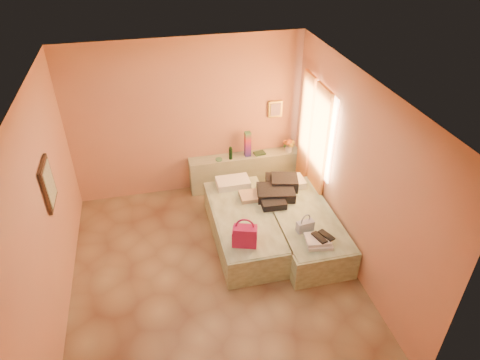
{
  "coord_description": "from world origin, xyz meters",
  "views": [
    {
      "loc": [
        -0.64,
        -4.42,
        4.59
      ],
      "look_at": [
        0.59,
        0.85,
        0.98
      ],
      "focal_mm": 32.0,
      "sensor_mm": 36.0,
      "label": 1
    }
  ],
  "objects_px": {
    "water_bottle": "(231,153)",
    "flower_vase": "(289,144)",
    "blue_handbag": "(305,226)",
    "bed_left": "(244,227)",
    "headboard_ledge": "(245,170)",
    "bed_right": "(303,227)",
    "magenta_handbag": "(245,235)",
    "green_book": "(259,153)",
    "towel_stack": "(319,241)"
  },
  "relations": [
    {
      "from": "bed_right",
      "to": "blue_handbag",
      "type": "distance_m",
      "value": 0.51
    },
    {
      "from": "bed_right",
      "to": "blue_handbag",
      "type": "xyz_separation_m",
      "value": [
        -0.12,
        -0.36,
        0.33
      ]
    },
    {
      "from": "green_book",
      "to": "flower_vase",
      "type": "xyz_separation_m",
      "value": [
        0.55,
        -0.03,
        0.13
      ]
    },
    {
      "from": "headboard_ledge",
      "to": "bed_left",
      "type": "xyz_separation_m",
      "value": [
        -0.38,
        -1.49,
        -0.08
      ]
    },
    {
      "from": "bed_left",
      "to": "bed_right",
      "type": "relative_size",
      "value": 1.0
    },
    {
      "from": "headboard_ledge",
      "to": "magenta_handbag",
      "type": "xyz_separation_m",
      "value": [
        -0.53,
        -2.15,
        0.34
      ]
    },
    {
      "from": "bed_left",
      "to": "blue_handbag",
      "type": "bearing_deg",
      "value": -36.6
    },
    {
      "from": "green_book",
      "to": "bed_right",
      "type": "bearing_deg",
      "value": -91.24
    },
    {
      "from": "flower_vase",
      "to": "blue_handbag",
      "type": "bearing_deg",
      "value": -101.73
    },
    {
      "from": "green_book",
      "to": "blue_handbag",
      "type": "distance_m",
      "value": 2.05
    },
    {
      "from": "headboard_ledge",
      "to": "bed_right",
      "type": "bearing_deg",
      "value": -72.84
    },
    {
      "from": "headboard_ledge",
      "to": "flower_vase",
      "type": "bearing_deg",
      "value": -2.92
    },
    {
      "from": "magenta_handbag",
      "to": "towel_stack",
      "type": "distance_m",
      "value": 1.05
    },
    {
      "from": "headboard_ledge",
      "to": "magenta_handbag",
      "type": "relative_size",
      "value": 5.98
    },
    {
      "from": "bed_left",
      "to": "magenta_handbag",
      "type": "bearing_deg",
      "value": -102.91
    },
    {
      "from": "blue_handbag",
      "to": "bed_left",
      "type": "bearing_deg",
      "value": 134.77
    },
    {
      "from": "water_bottle",
      "to": "magenta_handbag",
      "type": "xyz_separation_m",
      "value": [
        -0.25,
        -2.09,
        -0.11
      ]
    },
    {
      "from": "bed_right",
      "to": "magenta_handbag",
      "type": "relative_size",
      "value": 5.84
    },
    {
      "from": "bed_left",
      "to": "bed_right",
      "type": "bearing_deg",
      "value": -13.42
    },
    {
      "from": "headboard_ledge",
      "to": "green_book",
      "type": "height_order",
      "value": "green_book"
    },
    {
      "from": "headboard_ledge",
      "to": "water_bottle",
      "type": "xyz_separation_m",
      "value": [
        -0.28,
        -0.06,
        0.44
      ]
    },
    {
      "from": "headboard_ledge",
      "to": "towel_stack",
      "type": "bearing_deg",
      "value": -78.37
    },
    {
      "from": "water_bottle",
      "to": "flower_vase",
      "type": "xyz_separation_m",
      "value": [
        1.1,
        0.02,
        0.03
      ]
    },
    {
      "from": "flower_vase",
      "to": "blue_handbag",
      "type": "xyz_separation_m",
      "value": [
        -0.42,
        -2.02,
        -0.21
      ]
    },
    {
      "from": "headboard_ledge",
      "to": "flower_vase",
      "type": "height_order",
      "value": "flower_vase"
    },
    {
      "from": "bed_left",
      "to": "flower_vase",
      "type": "bearing_deg",
      "value": 50.33
    },
    {
      "from": "blue_handbag",
      "to": "water_bottle",
      "type": "bearing_deg",
      "value": 100.04
    },
    {
      "from": "water_bottle",
      "to": "towel_stack",
      "type": "xyz_separation_m",
      "value": [
        0.77,
        -2.32,
        -0.22
      ]
    },
    {
      "from": "towel_stack",
      "to": "magenta_handbag",
      "type": "bearing_deg",
      "value": 166.89
    },
    {
      "from": "magenta_handbag",
      "to": "blue_handbag",
      "type": "bearing_deg",
      "value": 23.6
    },
    {
      "from": "magenta_handbag",
      "to": "bed_right",
      "type": "bearing_deg",
      "value": 41.3
    },
    {
      "from": "bed_right",
      "to": "magenta_handbag",
      "type": "bearing_deg",
      "value": -156.99
    },
    {
      "from": "bed_right",
      "to": "towel_stack",
      "type": "relative_size",
      "value": 5.71
    },
    {
      "from": "green_book",
      "to": "flower_vase",
      "type": "distance_m",
      "value": 0.57
    },
    {
      "from": "towel_stack",
      "to": "headboard_ledge",
      "type": "bearing_deg",
      "value": 101.63
    },
    {
      "from": "bed_left",
      "to": "water_bottle",
      "type": "relative_size",
      "value": 8.61
    },
    {
      "from": "blue_handbag",
      "to": "towel_stack",
      "type": "bearing_deg",
      "value": -83.08
    },
    {
      "from": "green_book",
      "to": "magenta_handbag",
      "type": "distance_m",
      "value": 2.28
    },
    {
      "from": "headboard_ledge",
      "to": "bed_right",
      "type": "xyz_separation_m",
      "value": [
        0.52,
        -1.7,
        -0.08
      ]
    },
    {
      "from": "water_bottle",
      "to": "green_book",
      "type": "xyz_separation_m",
      "value": [
        0.55,
        0.05,
        -0.1
      ]
    },
    {
      "from": "magenta_handbag",
      "to": "towel_stack",
      "type": "relative_size",
      "value": 0.98
    },
    {
      "from": "bed_left",
      "to": "green_book",
      "type": "xyz_separation_m",
      "value": [
        0.64,
        1.47,
        0.42
      ]
    },
    {
      "from": "flower_vase",
      "to": "towel_stack",
      "type": "distance_m",
      "value": 2.38
    },
    {
      "from": "water_bottle",
      "to": "blue_handbag",
      "type": "bearing_deg",
      "value": -71.24
    },
    {
      "from": "bed_left",
      "to": "magenta_handbag",
      "type": "xyz_separation_m",
      "value": [
        -0.15,
        -0.66,
        0.41
      ]
    },
    {
      "from": "headboard_ledge",
      "to": "bed_left",
      "type": "bearing_deg",
      "value": -104.16
    },
    {
      "from": "water_bottle",
      "to": "headboard_ledge",
      "type": "bearing_deg",
      "value": 12.69
    },
    {
      "from": "bed_left",
      "to": "blue_handbag",
      "type": "height_order",
      "value": "blue_handbag"
    },
    {
      "from": "bed_right",
      "to": "green_book",
      "type": "xyz_separation_m",
      "value": [
        -0.26,
        1.68,
        0.42
      ]
    },
    {
      "from": "bed_right",
      "to": "towel_stack",
      "type": "distance_m",
      "value": 0.75
    }
  ]
}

